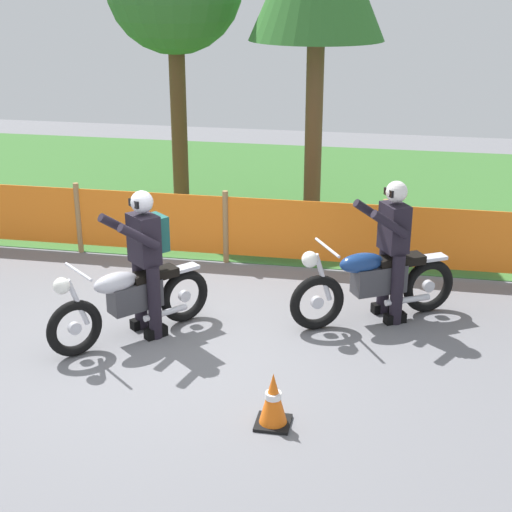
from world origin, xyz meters
name	(u,v)px	position (x,y,z in m)	size (l,w,h in m)	color
ground	(175,343)	(0.00, 0.00, -0.01)	(24.00, 24.00, 0.02)	slate
grass_verge	(272,189)	(0.00, 6.39, 0.01)	(24.00, 7.69, 0.01)	#386B2D
barrier_fence	(226,226)	(0.00, 2.55, 0.54)	(8.87, 0.08, 1.05)	#997547
motorcycle_lead	(130,300)	(-0.51, 0.04, 0.47)	(1.43, 1.60, 0.96)	black
motorcycle_trailing	(374,282)	(2.13, 1.01, 0.49)	(1.90, 1.18, 1.01)	black
rider_lead	(145,255)	(-0.37, 0.20, 0.95)	(0.75, 0.78, 1.69)	black
rider_trailing	(392,246)	(2.31, 1.11, 0.92)	(0.72, 0.71, 1.69)	black
traffic_cone	(273,400)	(1.35, -1.41, 0.26)	(0.32, 0.32, 0.53)	black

